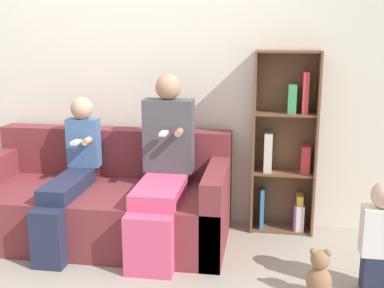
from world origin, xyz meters
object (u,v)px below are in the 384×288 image
at_px(couch, 104,202).
at_px(child_seated, 70,175).
at_px(adult_seated, 163,164).
at_px(teddy_bear, 319,274).
at_px(bookshelf, 286,151).
at_px(toddler_standing, 381,237).

bearing_deg(couch, child_seated, -144.04).
bearing_deg(adult_seated, teddy_bear, -27.58).
bearing_deg(bookshelf, adult_seated, -152.94).
height_order(child_seated, teddy_bear, child_seated).
bearing_deg(toddler_standing, couch, 164.13).
distance_m(child_seated, bookshelf, 1.70).
height_order(couch, bookshelf, bookshelf).
height_order(adult_seated, toddler_standing, adult_seated).
relative_size(toddler_standing, bookshelf, 0.49).
height_order(bookshelf, teddy_bear, bookshelf).
xyz_separation_m(toddler_standing, teddy_bear, (-0.37, -0.11, -0.22)).
bearing_deg(adult_seated, couch, 169.10).
distance_m(child_seated, teddy_bear, 1.91).
relative_size(child_seated, teddy_bear, 3.47).
bearing_deg(child_seated, toddler_standing, -10.70).
bearing_deg(couch, toddler_standing, -15.87).
bearing_deg(child_seated, bookshelf, 17.71).
bearing_deg(child_seated, adult_seated, 4.19).
xyz_separation_m(adult_seated, toddler_standing, (1.46, -0.46, -0.28)).
distance_m(toddler_standing, bookshelf, 1.12).
xyz_separation_m(couch, bookshelf, (1.41, 0.37, 0.38)).
xyz_separation_m(adult_seated, bookshelf, (0.91, 0.46, 0.02)).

